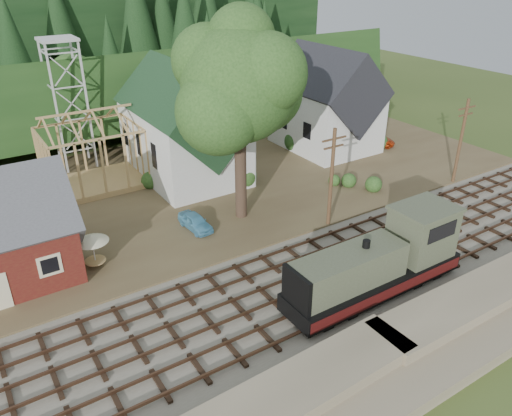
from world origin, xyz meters
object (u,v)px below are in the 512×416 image
car_red (374,141)px  locomotive (381,263)px  patio_set (92,240)px  car_blue (195,222)px

car_red → locomotive: bearing=165.7°
car_red → patio_set: 33.32m
locomotive → car_red: bearing=45.8°
car_red → car_blue: bearing=133.3°
car_red → patio_set: size_ratio=1.80×
car_blue → car_red: (24.61, 5.90, 0.01)m
locomotive → car_red: locomotive is taller
car_blue → locomotive: bearing=-69.3°
patio_set → car_red: bearing=12.0°
locomotive → patio_set: size_ratio=5.05×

